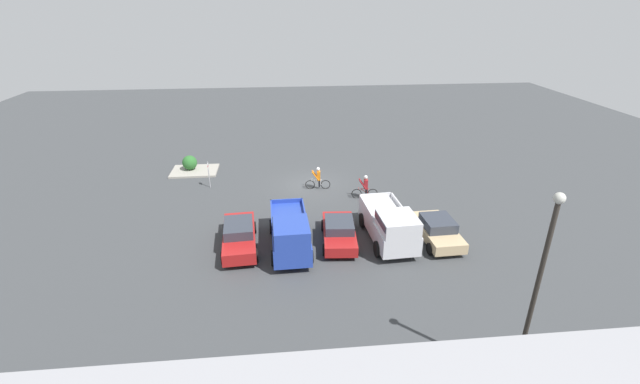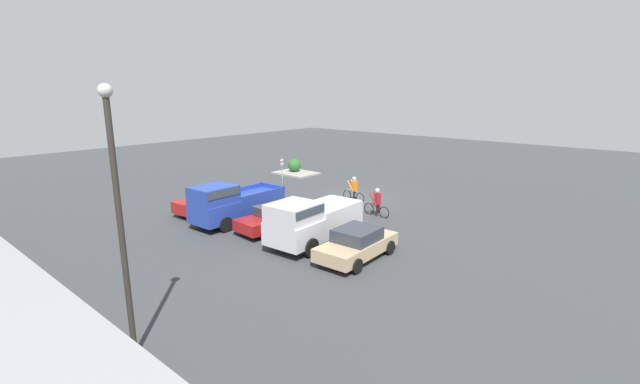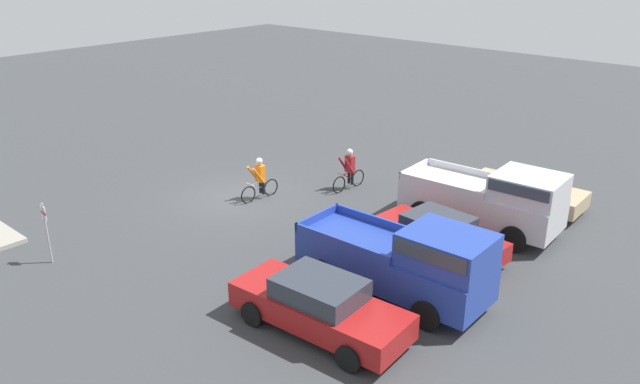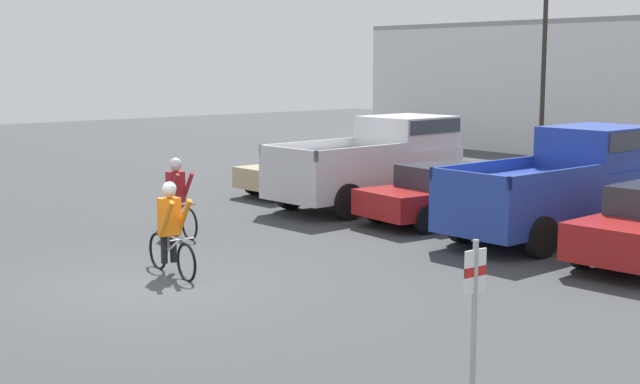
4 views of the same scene
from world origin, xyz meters
TOP-DOWN VIEW (x-y plane):
  - ground_plane at (0.00, 0.00)m, footprint 80.00×80.00m
  - sedan_0 at (-6.55, 8.77)m, footprint 2.13×4.28m
  - pickup_truck_0 at (-3.77, 8.78)m, footprint 2.56×5.48m
  - sedan_1 at (-0.95, 8.40)m, footprint 2.20×4.40m
  - pickup_truck_1 at (1.84, 9.12)m, footprint 2.31×5.62m
  - cyclist_0 at (-0.46, 0.75)m, footprint 1.83×0.48m
  - cyclist_1 at (-3.57, 2.67)m, footprint 1.83×0.48m
  - fire_lane_sign at (7.46, -0.27)m, footprint 0.06×0.30m
  - lamppost at (-6.00, 18.65)m, footprint 0.36×0.36m

SIDE VIEW (x-z plane):
  - ground_plane at x=0.00m, z-range 0.00..0.00m
  - sedan_1 at x=-0.95m, z-range 0.01..1.37m
  - sedan_0 at x=-6.55m, z-range 0.00..1.41m
  - cyclist_0 at x=-0.46m, z-range 0.00..1.70m
  - cyclist_1 at x=-3.57m, z-range 0.01..1.73m
  - pickup_truck_1 at x=1.84m, z-range 0.03..2.36m
  - pickup_truck_0 at x=-3.77m, z-range 0.05..2.35m
  - fire_lane_sign at x=7.46m, z-range 0.22..2.23m
  - lamppost at x=-6.00m, z-range 0.60..8.08m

